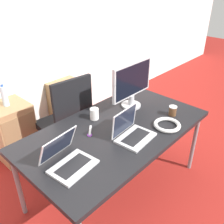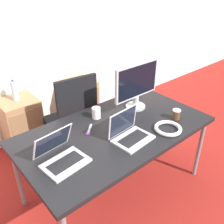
{
  "view_description": "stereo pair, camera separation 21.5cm",
  "coord_description": "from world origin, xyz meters",
  "px_view_note": "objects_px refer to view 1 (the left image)",
  "views": [
    {
      "loc": [
        -1.36,
        -1.23,
        1.95
      ],
      "look_at": [
        0.0,
        0.05,
        0.88
      ],
      "focal_mm": 40.0,
      "sensor_mm": 36.0,
      "label": 1
    },
    {
      "loc": [
        -1.21,
        -1.38,
        1.95
      ],
      "look_at": [
        0.0,
        0.05,
        0.88
      ],
      "focal_mm": 40.0,
      "sensor_mm": 36.0,
      "label": 2
    }
  ],
  "objects_px": {
    "monitor": "(132,84)",
    "water_bottle": "(4,96)",
    "cabinet_right": "(69,107)",
    "coffee_cup_white": "(94,114)",
    "office_chair": "(66,130)",
    "mouse": "(117,120)",
    "cable_coil": "(167,125)",
    "laptop_right": "(68,159)",
    "cabinet_left": "(13,131)",
    "laptop_left": "(132,132)",
    "coffee_cup_brown": "(173,111)"
  },
  "relations": [
    {
      "from": "laptop_left",
      "to": "monitor",
      "type": "distance_m",
      "value": 0.58
    },
    {
      "from": "monitor",
      "to": "mouse",
      "type": "height_order",
      "value": "monitor"
    },
    {
      "from": "laptop_right",
      "to": "cable_coil",
      "type": "xyz_separation_m",
      "value": [
        0.91,
        -0.25,
        -0.03
      ]
    },
    {
      "from": "mouse",
      "to": "cable_coil",
      "type": "bearing_deg",
      "value": -56.56
    },
    {
      "from": "cabinet_right",
      "to": "cable_coil",
      "type": "distance_m",
      "value": 1.57
    },
    {
      "from": "cabinet_left",
      "to": "cabinet_right",
      "type": "relative_size",
      "value": 1.0
    },
    {
      "from": "monitor",
      "to": "coffee_cup_white",
      "type": "xyz_separation_m",
      "value": [
        -0.43,
        0.09,
        -0.2
      ]
    },
    {
      "from": "cabinet_left",
      "to": "monitor",
      "type": "xyz_separation_m",
      "value": [
        0.83,
        -1.04,
        0.64
      ]
    },
    {
      "from": "office_chair",
      "to": "monitor",
      "type": "xyz_separation_m",
      "value": [
        0.43,
        -0.56,
        0.59
      ]
    },
    {
      "from": "monitor",
      "to": "coffee_cup_white",
      "type": "bearing_deg",
      "value": 167.79
    },
    {
      "from": "coffee_cup_white",
      "to": "coffee_cup_brown",
      "type": "relative_size",
      "value": 1.12
    },
    {
      "from": "office_chair",
      "to": "laptop_right",
      "type": "height_order",
      "value": "office_chair"
    },
    {
      "from": "office_chair",
      "to": "laptop_left",
      "type": "height_order",
      "value": "office_chair"
    },
    {
      "from": "monitor",
      "to": "water_bottle",
      "type": "bearing_deg",
      "value": 128.45
    },
    {
      "from": "water_bottle",
      "to": "cable_coil",
      "type": "bearing_deg",
      "value": -63.74
    },
    {
      "from": "laptop_right",
      "to": "mouse",
      "type": "xyz_separation_m",
      "value": [
        0.66,
        0.13,
        -0.03
      ]
    },
    {
      "from": "mouse",
      "to": "cabinet_right",
      "type": "bearing_deg",
      "value": 74.75
    },
    {
      "from": "water_bottle",
      "to": "cabinet_right",
      "type": "bearing_deg",
      "value": -0.16
    },
    {
      "from": "laptop_left",
      "to": "cable_coil",
      "type": "xyz_separation_m",
      "value": [
        0.34,
        -0.13,
        -0.03
      ]
    },
    {
      "from": "cabinet_right",
      "to": "laptop_left",
      "type": "bearing_deg",
      "value": -106.16
    },
    {
      "from": "coffee_cup_brown",
      "to": "laptop_left",
      "type": "bearing_deg",
      "value": 174.08
    },
    {
      "from": "coffee_cup_white",
      "to": "coffee_cup_brown",
      "type": "bearing_deg",
      "value": -41.76
    },
    {
      "from": "water_bottle",
      "to": "coffee_cup_white",
      "type": "height_order",
      "value": "water_bottle"
    },
    {
      "from": "cabinet_right",
      "to": "mouse",
      "type": "relative_size",
      "value": 10.2
    },
    {
      "from": "cabinet_right",
      "to": "laptop_right",
      "type": "bearing_deg",
      "value": -127.47
    },
    {
      "from": "monitor",
      "to": "cable_coil",
      "type": "height_order",
      "value": "monitor"
    },
    {
      "from": "water_bottle",
      "to": "cable_coil",
      "type": "xyz_separation_m",
      "value": [
        0.75,
        -1.52,
        -0.05
      ]
    },
    {
      "from": "office_chair",
      "to": "cable_coil",
      "type": "distance_m",
      "value": 1.15
    },
    {
      "from": "mouse",
      "to": "monitor",
      "type": "bearing_deg",
      "value": 16.83
    },
    {
      "from": "mouse",
      "to": "laptop_right",
      "type": "bearing_deg",
      "value": -168.8
    },
    {
      "from": "cabinet_left",
      "to": "cable_coil",
      "type": "distance_m",
      "value": 1.74
    },
    {
      "from": "laptop_right",
      "to": "coffee_cup_brown",
      "type": "relative_size",
      "value": 3.62
    },
    {
      "from": "laptop_right",
      "to": "coffee_cup_white",
      "type": "relative_size",
      "value": 3.22
    },
    {
      "from": "cabinet_right",
      "to": "coffee_cup_brown",
      "type": "xyz_separation_m",
      "value": [
        0.15,
        -1.45,
        0.44
      ]
    },
    {
      "from": "water_bottle",
      "to": "cable_coil",
      "type": "distance_m",
      "value": 1.7
    },
    {
      "from": "coffee_cup_brown",
      "to": "cable_coil",
      "type": "xyz_separation_m",
      "value": [
        -0.21,
        -0.07,
        -0.03
      ]
    },
    {
      "from": "mouse",
      "to": "coffee_cup_white",
      "type": "relative_size",
      "value": 0.62
    },
    {
      "from": "cabinet_right",
      "to": "coffee_cup_white",
      "type": "bearing_deg",
      "value": -113.41
    },
    {
      "from": "laptop_left",
      "to": "coffee_cup_brown",
      "type": "relative_size",
      "value": 3.53
    },
    {
      "from": "laptop_left",
      "to": "cable_coil",
      "type": "distance_m",
      "value": 0.37
    },
    {
      "from": "laptop_right",
      "to": "mouse",
      "type": "height_order",
      "value": "laptop_right"
    },
    {
      "from": "water_bottle",
      "to": "laptop_left",
      "type": "xyz_separation_m",
      "value": [
        0.41,
        -1.39,
        -0.01
      ]
    },
    {
      "from": "laptop_right",
      "to": "cable_coil",
      "type": "relative_size",
      "value": 1.42
    },
    {
      "from": "cabinet_left",
      "to": "laptop_right",
      "type": "xyz_separation_m",
      "value": [
        -0.16,
        -1.27,
        0.44
      ]
    },
    {
      "from": "laptop_left",
      "to": "mouse",
      "type": "xyz_separation_m",
      "value": [
        0.09,
        0.25,
        -0.03
      ]
    },
    {
      "from": "monitor",
      "to": "coffee_cup_brown",
      "type": "relative_size",
      "value": 5.67
    },
    {
      "from": "office_chair",
      "to": "mouse",
      "type": "bearing_deg",
      "value": -80.95
    },
    {
      "from": "cabinet_right",
      "to": "coffee_cup_white",
      "type": "height_order",
      "value": "coffee_cup_white"
    },
    {
      "from": "office_chair",
      "to": "cabinet_right",
      "type": "relative_size",
      "value": 1.56
    },
    {
      "from": "laptop_right",
      "to": "mouse",
      "type": "bearing_deg",
      "value": 11.2
    }
  ]
}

